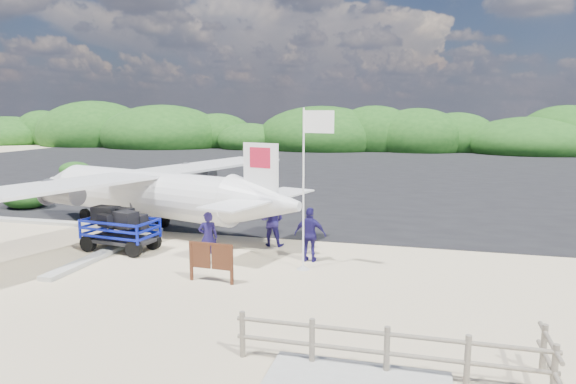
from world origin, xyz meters
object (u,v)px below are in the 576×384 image
Objects in this scene: baggage_cart at (121,250)px; aircraft_large at (545,197)px; flagpole at (303,269)px; aircraft_small at (299,161)px; crew_a at (208,238)px; crew_b at (272,221)px; signboard at (212,282)px; crew_c at (310,235)px.

aircraft_large is (18.03, 17.13, 0.00)m from baggage_cart.
aircraft_small is (-8.95, 36.66, 0.00)m from flagpole.
flagpole is (7.10, -0.50, 0.00)m from baggage_cart.
aircraft_large is at bearing 58.22° from flagpole.
crew_a is 0.91× the size of crew_b.
aircraft_large reaches higher than baggage_cart.
baggage_cart is 5.76m from crew_b.
flagpole is 3.42m from crew_a.
flagpole is at bearing 125.69° from crew_b.
crew_a is at bearing -177.48° from flagpole.
signboard is 2.25m from crew_a.
flagpole is 0.31× the size of aircraft_large.
aircraft_large is at bearing 50.61° from baggage_cart.
aircraft_small is at bearing -77.49° from crew_b.
crew_a is 3.50m from crew_c.
crew_a is at bearing -2.59° from baggage_cart.
aircraft_large reaches higher than crew_a.
crew_c is 36.86m from aircraft_small.
signboard is at bearing -140.08° from flagpole.
crew_a is 3.14m from crew_b.
flagpole reaches higher than crew_a.
crew_c is at bearing 138.45° from crew_b.
aircraft_large is (13.32, 19.64, 0.00)m from signboard.
aircraft_small is at bearing -74.71° from crew_c.
crew_c is (7.14, 0.43, 0.95)m from baggage_cart.
aircraft_large is at bearing 59.53° from signboard.
aircraft_large is at bearing -121.93° from crew_c.
signboard is (4.71, -2.51, 0.00)m from baggage_cart.
baggage_cart is 24.87m from aircraft_large.
baggage_cart is 1.88× the size of signboard.
aircraft_large is 2.63× the size of aircraft_small.
crew_a is 0.28× the size of aircraft_small.
crew_a reaches higher than baggage_cart.
crew_b reaches higher than aircraft_small.
flagpole reaches higher than signboard.
crew_a is at bearing 19.12° from crew_c.
crew_a reaches higher than aircraft_small.
aircraft_small is (-8.98, 35.73, -0.95)m from crew_c.
crew_b is (5.26, 2.13, 0.99)m from baggage_cart.
aircraft_large reaches higher than crew_c.
flagpole is 2.66× the size of crew_b.
aircraft_small reaches higher than signboard.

